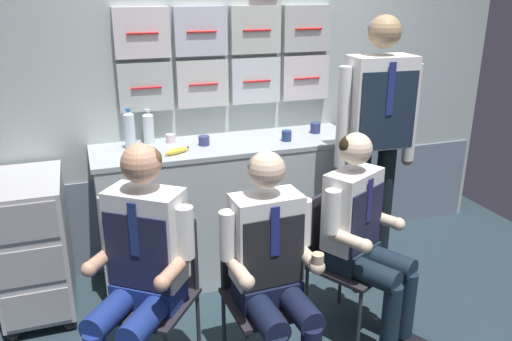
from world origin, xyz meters
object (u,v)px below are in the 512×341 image
Objects in this scene: crew_member_left at (140,262)px; crew_member_right at (364,232)px; snack_banana at (177,151)px; paper_cup_tan at (315,128)px; service_trolley at (34,243)px; crew_member_standing at (377,129)px; folding_chair_left at (158,279)px; folding_chair_center at (260,278)px; water_bottle_tall at (148,127)px; folding_chair_right at (338,247)px; crew_member_center at (273,266)px.

crew_member_left reaches higher than crew_member_right.
crew_member_right is at bearing -0.47° from crew_member_left.
snack_banana is (0.35, 0.82, 0.28)m from crew_member_left.
crew_member_left is 17.01× the size of paper_cup_tan.
crew_member_standing reaches higher than service_trolley.
snack_banana is (0.26, 0.69, 0.47)m from folding_chair_left.
crew_member_standing is at bearing 28.35° from folding_chair_center.
service_trolley is at bearing -160.16° from water_bottle_tall.
folding_chair_center is at bearing -73.56° from snack_banana.
folding_chair_center is 11.18× the size of paper_cup_tan.
crew_member_right is at bearing -43.46° from snack_banana.
folding_chair_right is at bearing 17.41° from folding_chair_center.
folding_chair_center is at bearing -37.57° from service_trolley.
folding_chair_left is at bearing 52.75° from crew_member_left.
crew_member_standing is (2.13, -0.36, 0.62)m from service_trolley.
service_trolley is 0.72× the size of crew_member_center.
crew_member_center is 0.64m from crew_member_right.
paper_cup_tan is at bearing -6.93° from water_bottle_tall.
service_trolley is at bearing 154.17° from crew_member_right.
folding_chair_left is at bearing 147.72° from crew_member_center.
crew_member_left is 1.03× the size of crew_member_center.
service_trolley is 1.03m from snack_banana.
paper_cup_tan reaches higher than snack_banana.
folding_chair_right is at bearing -105.56° from paper_cup_tan.
water_bottle_tall is at bearing 19.84° from service_trolley.
crew_member_standing is 7.85× the size of water_bottle_tall.
crew_member_left is at bearing 176.42° from folding_chair_center.
paper_cup_tan is at bearing 33.67° from folding_chair_left.
crew_member_standing reaches higher than folding_chair_center.
service_trolley is at bearing 122.83° from crew_member_left.
crew_member_center reaches higher than water_bottle_tall.
crew_member_center is at bearing -32.28° from folding_chair_left.
water_bottle_tall is at bearing 154.70° from crew_member_standing.
crew_member_standing is (0.97, 0.53, 0.58)m from folding_chair_center.
snack_banana is (0.13, -0.31, -0.09)m from water_bottle_tall.
paper_cup_tan is (1.93, 0.14, 0.52)m from service_trolley.
folding_chair_center is at bearing -71.97° from water_bottle_tall.
snack_banana is (-0.26, 1.02, 0.31)m from crew_member_center.
crew_member_center is (1.16, -1.05, 0.19)m from service_trolley.
crew_member_center is 5.35× the size of water_bottle_tall.
crew_member_standing reaches higher than folding_chair_left.
crew_member_center is (0.61, -0.20, -0.03)m from crew_member_left.
snack_banana is (-0.25, 0.86, 0.47)m from folding_chair_center.
water_bottle_tall is (0.77, 0.28, 0.59)m from service_trolley.
service_trolley is 1.06× the size of folding_chair_center.
water_bottle_tall reaches higher than folding_chair_center.
crew_member_right is 1.25m from snack_banana.
snack_banana is (-1.03, -0.17, -0.02)m from paper_cup_tan.
crew_member_standing reaches higher than crew_member_center.
crew_member_center is at bearing -87.48° from folding_chair_center.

